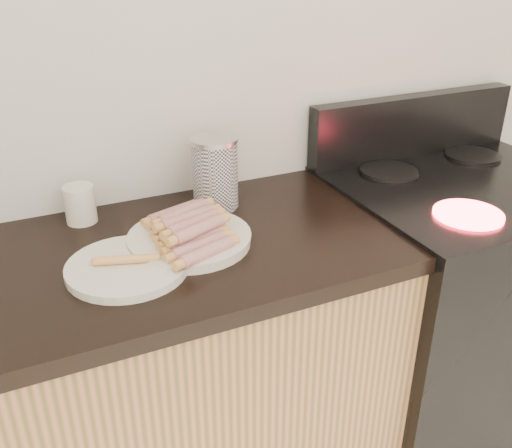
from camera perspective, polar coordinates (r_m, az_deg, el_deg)
name	(u,v)px	position (r m, az deg, el deg)	size (l,w,h in m)	color
wall_back	(177,50)	(1.57, -7.88, 16.85)	(4.00, 0.04, 2.60)	silver
stove	(447,309)	(2.02, 18.60, -8.10)	(0.76, 0.65, 0.91)	black
stove_panel	(413,125)	(1.98, 15.43, 9.51)	(0.76, 0.06, 0.20)	black
burner_near_left	(468,214)	(1.59, 20.46, 0.91)	(0.18, 0.18, 0.01)	#FF1E2D
burner_far_left	(389,171)	(1.82, 13.16, 5.16)	(0.18, 0.18, 0.01)	black
burner_far_right	(473,156)	(2.04, 20.87, 6.41)	(0.18, 0.18, 0.01)	black
main_plate	(190,240)	(1.38, -6.65, -1.61)	(0.29, 0.29, 0.02)	white
side_plate	(127,267)	(1.30, -12.76, -4.23)	(0.27, 0.27, 0.02)	white
hotdog_pile	(189,228)	(1.37, -6.73, -0.37)	(0.14, 0.30, 0.06)	maroon
plain_sausages	(126,259)	(1.29, -12.84, -3.47)	(0.13, 0.06, 0.02)	#DE774F
canister	(215,173)	(1.54, -4.11, 5.14)	(0.13, 0.13, 0.20)	white
mug	(80,204)	(1.53, -17.20, 1.91)	(0.08, 0.08, 0.10)	white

